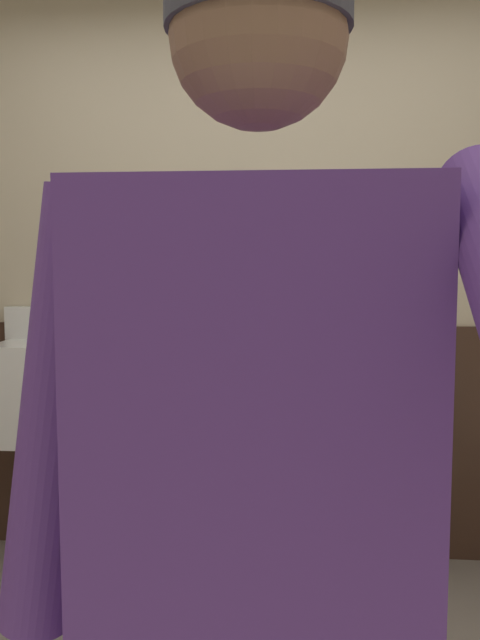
% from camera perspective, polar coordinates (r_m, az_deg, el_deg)
% --- Properties ---
extents(wall_back, '(4.80, 0.12, 2.80)m').
position_cam_1_polar(wall_back, '(3.08, 1.55, 5.78)').
color(wall_back, beige).
rests_on(wall_back, ground_plane).
extents(wainscot_band_back, '(4.20, 0.03, 1.07)m').
position_cam_1_polar(wainscot_band_back, '(3.12, 1.42, -10.25)').
color(wainscot_band_back, '#382319').
rests_on(wainscot_band_back, ground_plane).
extents(urinal_left, '(0.40, 0.34, 1.24)m').
position_cam_1_polar(urinal_left, '(3.15, -17.03, -5.86)').
color(urinal_left, white).
rests_on(urinal_left, ground_plane).
extents(urinal_middle, '(0.40, 0.34, 1.24)m').
position_cam_1_polar(urinal_middle, '(2.95, -3.36, -6.39)').
color(urinal_middle, white).
rests_on(urinal_middle, ground_plane).
extents(urinal_right, '(0.40, 0.34, 1.24)m').
position_cam_1_polar(urinal_right, '(2.93, 11.38, -6.55)').
color(urinal_right, white).
rests_on(urinal_right, ground_plane).
extents(privacy_divider_panel, '(0.04, 0.40, 0.90)m').
position_cam_1_polar(privacy_divider_panel, '(2.93, -10.86, -3.11)').
color(privacy_divider_panel, '#4C4C51').
extents(person, '(0.62, 0.60, 1.73)m').
position_cam_1_polar(person, '(0.85, 1.44, -20.74)').
color(person, '#2D3342').
rests_on(person, ground_plane).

